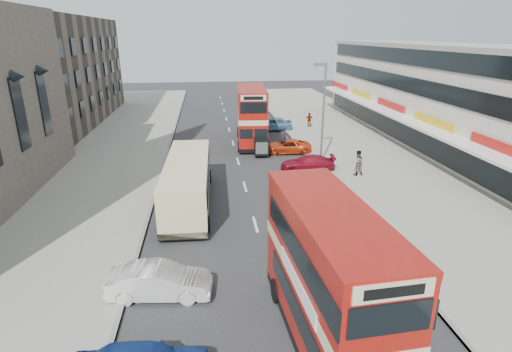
{
  "coord_description": "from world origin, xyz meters",
  "views": [
    {
      "loc": [
        -2.5,
        -12.31,
        10.19
      ],
      "look_at": [
        -0.04,
        7.4,
        3.13
      ],
      "focal_mm": 28.17,
      "sensor_mm": 36.0,
      "label": 1
    }
  ],
  "objects_px": {
    "car_right_b": "(286,146)",
    "cyclist": "(283,143)",
    "bus_main": "(329,278)",
    "coach": "(188,181)",
    "car_left_front": "(160,282)",
    "street_lamp": "(323,107)",
    "pedestrian_near": "(357,163)",
    "bus_second": "(252,116)",
    "car_right_a": "(307,163)",
    "pedestrian_far": "(309,120)",
    "car_right_c": "(272,124)"
  },
  "relations": [
    {
      "from": "pedestrian_near",
      "to": "cyclist",
      "type": "distance_m",
      "value": 8.34
    },
    {
      "from": "bus_main",
      "to": "coach",
      "type": "bearing_deg",
      "value": -71.54
    },
    {
      "from": "pedestrian_near",
      "to": "cyclist",
      "type": "bearing_deg",
      "value": -64.67
    },
    {
      "from": "street_lamp",
      "to": "car_right_a",
      "type": "bearing_deg",
      "value": -140.07
    },
    {
      "from": "coach",
      "to": "car_right_b",
      "type": "relative_size",
      "value": 2.34
    },
    {
      "from": "coach",
      "to": "car_right_c",
      "type": "xyz_separation_m",
      "value": [
        8.46,
        19.55,
        -0.83
      ]
    },
    {
      "from": "pedestrian_near",
      "to": "cyclist",
      "type": "height_order",
      "value": "cyclist"
    },
    {
      "from": "coach",
      "to": "street_lamp",
      "type": "bearing_deg",
      "value": 34.45
    },
    {
      "from": "coach",
      "to": "cyclist",
      "type": "height_order",
      "value": "coach"
    },
    {
      "from": "bus_main",
      "to": "pedestrian_far",
      "type": "distance_m",
      "value": 33.96
    },
    {
      "from": "car_right_b",
      "to": "pedestrian_near",
      "type": "xyz_separation_m",
      "value": [
        4.0,
        -6.94,
        0.51
      ]
    },
    {
      "from": "bus_second",
      "to": "pedestrian_near",
      "type": "xyz_separation_m",
      "value": [
        6.71,
        -10.64,
        -1.64
      ]
    },
    {
      "from": "cyclist",
      "to": "pedestrian_far",
      "type": "bearing_deg",
      "value": 66.68
    },
    {
      "from": "bus_main",
      "to": "car_left_front",
      "type": "bearing_deg",
      "value": -32.46
    },
    {
      "from": "bus_second",
      "to": "car_right_a",
      "type": "bearing_deg",
      "value": 115.3
    },
    {
      "from": "street_lamp",
      "to": "cyclist",
      "type": "relative_size",
      "value": 3.51
    },
    {
      "from": "bus_main",
      "to": "car_right_c",
      "type": "xyz_separation_m",
      "value": [
        3.34,
        32.19,
        -1.81
      ]
    },
    {
      "from": "bus_second",
      "to": "car_right_c",
      "type": "height_order",
      "value": "bus_second"
    },
    {
      "from": "car_right_a",
      "to": "car_right_c",
      "type": "distance_m",
      "value": 13.97
    },
    {
      "from": "cyclist",
      "to": "bus_main",
      "type": "bearing_deg",
      "value": -93.84
    },
    {
      "from": "car_right_b",
      "to": "pedestrian_far",
      "type": "xyz_separation_m",
      "value": [
        4.55,
        9.72,
        0.34
      ]
    },
    {
      "from": "car_right_a",
      "to": "cyclist",
      "type": "bearing_deg",
      "value": -164.19
    },
    {
      "from": "pedestrian_near",
      "to": "pedestrian_far",
      "type": "height_order",
      "value": "pedestrian_near"
    },
    {
      "from": "car_right_b",
      "to": "pedestrian_near",
      "type": "relative_size",
      "value": 2.26
    },
    {
      "from": "car_right_a",
      "to": "pedestrian_far",
      "type": "height_order",
      "value": "pedestrian_far"
    },
    {
      "from": "bus_second",
      "to": "cyclist",
      "type": "bearing_deg",
      "value": 129.92
    },
    {
      "from": "pedestrian_far",
      "to": "cyclist",
      "type": "height_order",
      "value": "cyclist"
    },
    {
      "from": "bus_main",
      "to": "pedestrian_near",
      "type": "bearing_deg",
      "value": -117.42
    },
    {
      "from": "street_lamp",
      "to": "car_right_b",
      "type": "distance_m",
      "value": 6.1
    },
    {
      "from": "street_lamp",
      "to": "car_right_c",
      "type": "xyz_separation_m",
      "value": [
        -1.87,
        12.87,
        -4.03
      ]
    },
    {
      "from": "bus_main",
      "to": "cyclist",
      "type": "height_order",
      "value": "bus_main"
    },
    {
      "from": "car_right_b",
      "to": "pedestrian_near",
      "type": "distance_m",
      "value": 8.02
    },
    {
      "from": "bus_second",
      "to": "pedestrian_far",
      "type": "distance_m",
      "value": 9.6
    },
    {
      "from": "car_right_b",
      "to": "cyclist",
      "type": "height_order",
      "value": "cyclist"
    },
    {
      "from": "car_left_front",
      "to": "car_right_b",
      "type": "relative_size",
      "value": 0.96
    },
    {
      "from": "car_right_b",
      "to": "cyclist",
      "type": "xyz_separation_m",
      "value": [
        -0.23,
        0.25,
        0.25
      ]
    },
    {
      "from": "street_lamp",
      "to": "car_right_c",
      "type": "bearing_deg",
      "value": 98.26
    },
    {
      "from": "street_lamp",
      "to": "car_right_b",
      "type": "bearing_deg",
      "value": 116.46
    },
    {
      "from": "bus_main",
      "to": "coach",
      "type": "relative_size",
      "value": 0.87
    },
    {
      "from": "coach",
      "to": "car_right_b",
      "type": "distance_m",
      "value": 13.57
    },
    {
      "from": "car_right_c",
      "to": "pedestrian_near",
      "type": "height_order",
      "value": "pedestrian_near"
    },
    {
      "from": "bus_main",
      "to": "car_right_a",
      "type": "height_order",
      "value": "bus_main"
    },
    {
      "from": "coach",
      "to": "car_right_a",
      "type": "xyz_separation_m",
      "value": [
        9.03,
        5.59,
        -0.98
      ]
    },
    {
      "from": "bus_second",
      "to": "car_left_front",
      "type": "height_order",
      "value": "bus_second"
    },
    {
      "from": "bus_main",
      "to": "street_lamp",
      "type": "bearing_deg",
      "value": -108.67
    },
    {
      "from": "car_left_front",
      "to": "cyclist",
      "type": "xyz_separation_m",
      "value": [
        8.98,
        20.25,
        0.16
      ]
    },
    {
      "from": "car_left_front",
      "to": "bus_main",
      "type": "bearing_deg",
      "value": -113.31
    },
    {
      "from": "car_right_b",
      "to": "cyclist",
      "type": "bearing_deg",
      "value": -135.04
    },
    {
      "from": "car_left_front",
      "to": "pedestrian_near",
      "type": "height_order",
      "value": "pedestrian_near"
    },
    {
      "from": "bus_main",
      "to": "car_right_b",
      "type": "bearing_deg",
      "value": -101.48
    }
  ]
}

